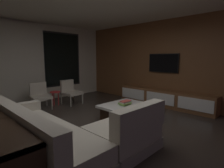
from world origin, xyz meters
TOP-DOWN VIEW (x-y plane):
  - floor at (0.00, 0.00)m, footprint 9.20×9.20m
  - back_wall_with_window at (-0.06, 3.62)m, footprint 6.60×0.30m
  - media_wall at (3.06, 0.00)m, footprint 0.12×7.80m
  - sectional_couch at (-0.93, -0.22)m, footprint 1.98×2.50m
  - coffee_table at (1.03, 0.07)m, footprint 1.16×1.16m
  - book_stack_on_coffee_table at (0.99, 0.16)m, footprint 0.31×0.20m
  - accent_chair_near_window at (0.89, 2.48)m, footprint 0.58×0.60m
  - accent_chair_by_curtain at (-0.07, 2.61)m, footprint 0.61×0.63m
  - side_stool at (0.40, 2.56)m, footprint 0.32×0.32m
  - media_console at (2.77, 0.05)m, footprint 0.46×3.10m
  - mounted_tv at (2.95, 0.25)m, footprint 0.05×1.02m

SIDE VIEW (x-z plane):
  - floor at x=0.00m, z-range 0.00..0.00m
  - coffee_table at x=1.03m, z-range 0.01..0.37m
  - media_console at x=2.77m, z-range -0.01..0.51m
  - sectional_couch at x=-0.93m, z-range -0.12..0.70m
  - side_stool at x=0.40m, z-range 0.14..0.60m
  - book_stack_on_coffee_table at x=0.99m, z-range 0.36..0.47m
  - accent_chair_near_window at x=0.89m, z-range 0.04..0.82m
  - accent_chair_by_curtain at x=-0.07m, z-range 0.04..0.82m
  - back_wall_with_window at x=-0.06m, z-range -0.01..2.69m
  - mounted_tv at x=2.95m, z-range 1.05..1.65m
  - media_wall at x=3.06m, z-range 0.00..2.70m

